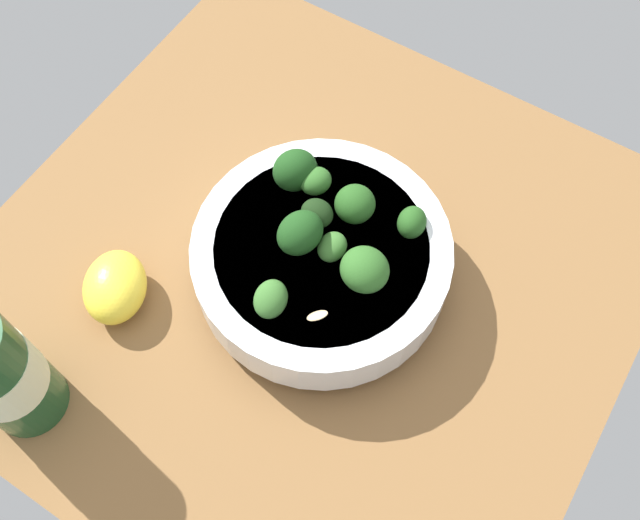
% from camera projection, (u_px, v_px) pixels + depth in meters
% --- Properties ---
extents(ground_plane, '(0.58, 0.58, 0.03)m').
position_uv_depth(ground_plane, '(308.00, 277.00, 0.69)').
color(ground_plane, brown).
extents(bowl_of_broccoli, '(0.23, 0.23, 0.11)m').
position_uv_depth(bowl_of_broccoli, '(321.00, 258.00, 0.63)').
color(bowl_of_broccoli, white).
rests_on(bowl_of_broccoli, ground_plane).
extents(lemon_wedge, '(0.09, 0.08, 0.04)m').
position_uv_depth(lemon_wedge, '(115.00, 287.00, 0.64)').
color(lemon_wedge, yellow).
rests_on(lemon_wedge, ground_plane).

